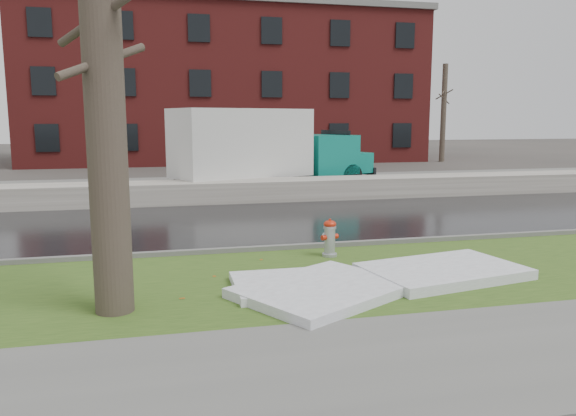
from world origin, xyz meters
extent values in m
plane|color=#47423D|center=(0.00, 0.00, 0.00)|extent=(120.00, 120.00, 0.00)
cube|color=#2C4717|center=(0.00, -1.25, 0.02)|extent=(60.00, 4.50, 0.04)
cube|color=slate|center=(0.00, -5.00, 0.03)|extent=(60.00, 3.00, 0.05)
cube|color=black|center=(0.00, 4.50, 0.01)|extent=(60.00, 7.00, 0.03)
cube|color=slate|center=(0.00, 13.00, 0.01)|extent=(60.00, 9.00, 0.03)
cube|color=slate|center=(0.00, 1.00, 0.07)|extent=(60.00, 0.15, 0.14)
cube|color=#BBB6AB|center=(0.00, 8.70, 0.38)|extent=(60.00, 1.60, 0.75)
cube|color=maroon|center=(2.00, 30.00, 5.00)|extent=(26.00, 12.00, 10.00)
cylinder|color=brown|center=(-6.00, 26.00, 3.25)|extent=(0.36, 0.36, 6.50)
cylinder|color=brown|center=(-6.00, 26.00, 4.20)|extent=(0.84, 1.62, 0.73)
cylinder|color=brown|center=(-6.00, 26.00, 5.10)|extent=(1.08, 1.26, 0.66)
cylinder|color=brown|center=(-6.00, 26.00, 3.60)|extent=(1.40, 0.61, 0.63)
cylinder|color=brown|center=(16.00, 24.00, 3.25)|extent=(0.36, 0.36, 6.50)
cylinder|color=brown|center=(16.00, 24.00, 4.20)|extent=(0.84, 1.62, 0.73)
cylinder|color=brown|center=(16.00, 24.00, 5.10)|extent=(1.08, 1.26, 0.66)
cylinder|color=brown|center=(16.00, 24.00, 3.60)|extent=(1.40, 0.61, 0.63)
cylinder|color=#A6A8AE|center=(0.52, 0.18, 0.38)|extent=(0.28, 0.28, 0.69)
ellipsoid|color=#B7240E|center=(0.52, 0.18, 0.73)|extent=(0.33, 0.33, 0.16)
cylinder|color=#B7240E|center=(0.52, 0.18, 0.81)|extent=(0.06, 0.06, 0.05)
cylinder|color=#B7240E|center=(0.38, 0.14, 0.45)|extent=(0.12, 0.13, 0.11)
cylinder|color=#B7240E|center=(0.65, 0.22, 0.45)|extent=(0.12, 0.13, 0.11)
cylinder|color=#A6A8AE|center=(0.48, 0.31, 0.45)|extent=(0.16, 0.13, 0.14)
cylinder|color=brown|center=(-3.65, -2.33, 3.60)|extent=(0.74, 0.74, 7.12)
cylinder|color=brown|center=(-3.65, -2.33, 4.31)|extent=(1.35, 1.31, 0.74)
cylinder|color=brown|center=(-3.65, -2.33, 3.70)|extent=(1.19, 1.06, 0.64)
cube|color=black|center=(1.36, 10.89, 0.62)|extent=(7.41, 3.59, 0.21)
cube|color=silver|center=(0.21, 10.45, 1.99)|extent=(5.62, 4.04, 2.56)
cube|color=#0E7F70|center=(3.88, 11.85, 1.42)|extent=(2.85, 2.90, 1.61)
cube|color=#0E7F70|center=(5.16, 12.35, 1.04)|extent=(1.81, 2.35, 0.85)
cube|color=black|center=(4.50, 12.09, 1.99)|extent=(0.75, 1.79, 0.85)
cube|color=black|center=(-2.71, 9.33, 0.31)|extent=(1.92, 1.64, 0.64)
cylinder|color=black|center=(4.90, 11.18, 0.52)|extent=(1.07, 0.64, 1.04)
cylinder|color=black|center=(4.18, 13.04, 0.52)|extent=(1.07, 0.64, 1.04)
cylinder|color=black|center=(0.83, 9.62, 0.52)|extent=(1.07, 0.64, 1.04)
cylinder|color=black|center=(0.12, 11.48, 0.52)|extent=(1.07, 0.64, 1.04)
cylinder|color=black|center=(-0.58, 9.08, 0.52)|extent=(1.07, 0.64, 1.04)
cylinder|color=black|center=(-1.30, 10.94, 0.52)|extent=(1.07, 0.64, 1.04)
imported|color=black|center=(-0.68, 9.30, 1.66)|extent=(0.79, 0.68, 1.82)
cube|color=white|center=(-0.39, -2.30, 0.12)|extent=(3.25, 3.03, 0.16)
cube|color=white|center=(-0.68, -1.86, 0.11)|extent=(2.22, 1.63, 0.14)
cube|color=white|center=(2.10, -1.74, 0.13)|extent=(3.09, 2.29, 0.18)
camera|label=1|loc=(-2.98, -10.82, 2.91)|focal=35.00mm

